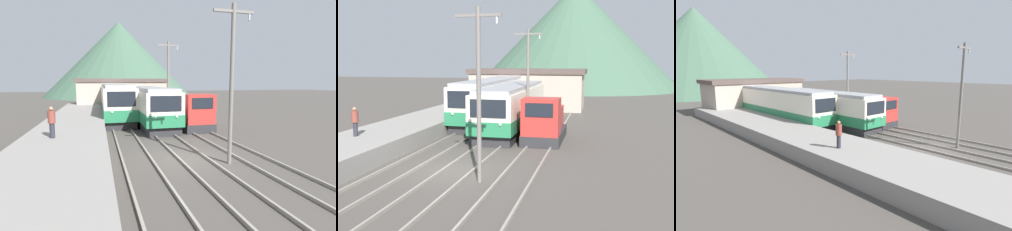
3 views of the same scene
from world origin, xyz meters
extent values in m
plane|color=#47423D|center=(0.00, 0.00, 0.00)|extent=(200.00, 200.00, 0.00)
cube|color=gray|center=(-6.25, 0.00, 0.50)|extent=(4.50, 54.00, 1.00)
cube|color=gray|center=(-3.32, 0.00, 0.07)|extent=(0.10, 60.00, 0.14)
cube|color=gray|center=(-1.88, 0.00, 0.07)|extent=(0.10, 60.00, 0.14)
cube|color=gray|center=(-0.52, 0.00, 0.07)|extent=(0.10, 60.00, 0.14)
cube|color=gray|center=(0.92, 0.00, 0.07)|extent=(0.10, 60.00, 0.14)
cube|color=gray|center=(2.48, 0.00, 0.07)|extent=(0.10, 60.00, 0.14)
cube|color=gray|center=(3.92, 0.00, 0.07)|extent=(0.10, 60.00, 0.14)
cube|color=#28282B|center=(-2.60, 15.98, 0.35)|extent=(2.58, 14.35, 0.70)
cube|color=silver|center=(-2.60, 15.98, 2.06)|extent=(2.80, 14.95, 2.72)
cube|color=#267A4C|center=(-2.60, 15.98, 1.19)|extent=(2.84, 14.99, 0.98)
cube|color=black|center=(-2.60, 8.47, 2.60)|extent=(2.24, 0.06, 1.19)
sphere|color=silver|center=(-3.37, 8.46, 1.57)|extent=(0.18, 0.18, 0.18)
sphere|color=silver|center=(-1.83, 8.46, 1.57)|extent=(0.18, 0.18, 0.18)
cube|color=#939399|center=(-2.60, 15.98, 3.56)|extent=(2.46, 14.35, 0.28)
cube|color=#28282B|center=(0.20, 11.95, 0.35)|extent=(2.58, 13.06, 0.70)
cube|color=silver|center=(0.20, 11.95, 1.95)|extent=(2.80, 13.61, 2.49)
cube|color=#267A4C|center=(0.20, 11.95, 1.15)|extent=(2.84, 13.65, 0.90)
cube|color=black|center=(0.20, 5.11, 2.44)|extent=(2.24, 0.06, 1.10)
sphere|color=silver|center=(-0.57, 5.10, 1.50)|extent=(0.18, 0.18, 0.18)
sphere|color=silver|center=(0.97, 5.10, 1.50)|extent=(0.18, 0.18, 0.18)
cube|color=#939399|center=(0.20, 11.95, 3.33)|extent=(2.46, 13.06, 0.28)
cube|color=#28282B|center=(3.20, 8.54, 0.35)|extent=(2.40, 5.55, 0.70)
cube|color=#B22D28|center=(3.20, 6.65, 1.85)|extent=(2.28, 1.78, 2.30)
cube|color=black|center=(3.20, 5.74, 2.36)|extent=(1.68, 0.04, 0.83)
cube|color=#B22D28|center=(3.20, 9.43, 1.40)|extent=(1.92, 3.68, 1.40)
cylinder|color=black|center=(3.20, 9.43, 2.35)|extent=(0.16, 0.16, 0.50)
cylinder|color=slate|center=(1.70, -1.36, 3.75)|extent=(0.20, 0.20, 7.49)
cube|color=slate|center=(1.70, -1.36, 7.14)|extent=(2.00, 0.12, 0.12)
cylinder|color=#B2B2B7|center=(2.50, -1.36, 6.94)|extent=(0.10, 0.10, 0.30)
cylinder|color=slate|center=(1.70, 10.18, 3.75)|extent=(0.20, 0.20, 7.49)
cube|color=slate|center=(1.70, 10.18, 7.14)|extent=(2.00, 0.12, 0.12)
cylinder|color=#B2B2B7|center=(2.50, 10.18, 6.94)|extent=(0.10, 0.10, 0.30)
cylinder|color=#282833|center=(-6.80, 2.15, 1.40)|extent=(0.26, 0.26, 0.80)
cylinder|color=brown|center=(-6.80, 2.15, 2.13)|extent=(0.38, 0.38, 0.65)
sphere|color=#9E7051|center=(-6.80, 2.15, 2.57)|extent=(0.22, 0.22, 0.22)
cube|color=#AD9E8E|center=(-1.14, 26.00, 1.95)|extent=(12.00, 6.00, 3.89)
cube|color=#51423D|center=(-1.14, 26.00, 4.14)|extent=(12.60, 6.30, 0.50)
cone|color=#3D5B47|center=(1.46, 62.11, 10.09)|extent=(39.80, 39.80, 20.17)
camera|label=1|loc=(-4.36, -12.57, 3.96)|focal=28.00mm
camera|label=2|loc=(6.73, -17.27, 5.26)|focal=42.00mm
camera|label=3|loc=(-16.98, -9.13, 5.65)|focal=28.00mm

